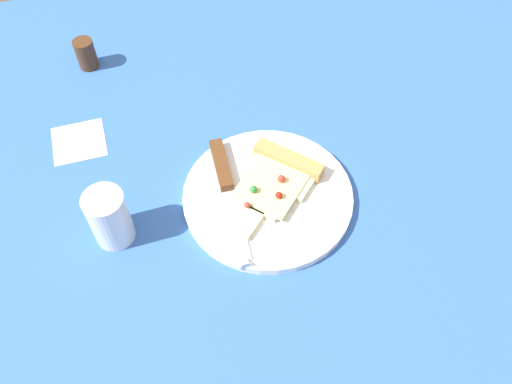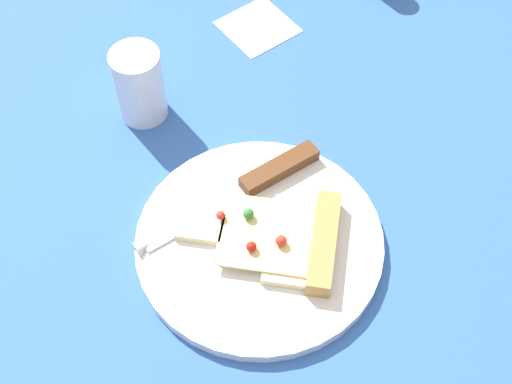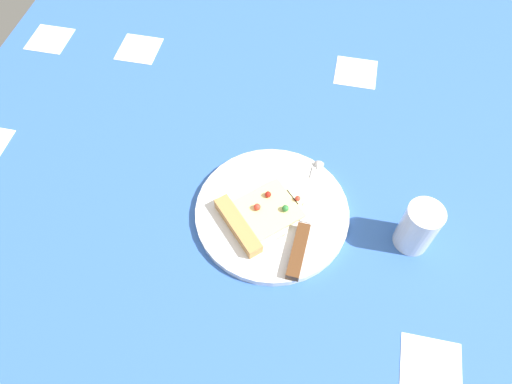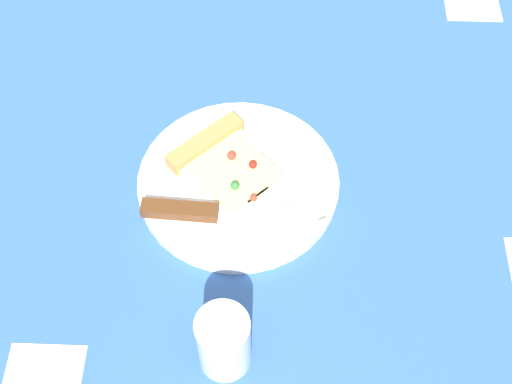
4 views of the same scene
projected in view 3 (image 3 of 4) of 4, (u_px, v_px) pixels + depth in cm
name	position (u px, v px, depth cm)	size (l,w,h in cm)	color
ground_plane	(304.00, 188.00, 88.48)	(149.26, 149.26, 3.00)	#3360B7
plate	(272.00, 212.00, 83.03)	(27.31, 27.31, 1.45)	silver
pizza_slice	(260.00, 215.00, 81.02)	(17.64, 17.99, 2.53)	beige
knife	(304.00, 228.00, 79.80)	(24.08, 3.37, 2.45)	silver
drinking_glass	(418.00, 227.00, 76.68)	(6.08, 6.08, 9.78)	white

